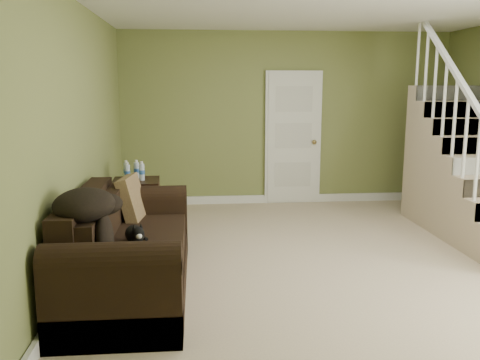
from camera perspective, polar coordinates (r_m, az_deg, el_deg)
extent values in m
cube|color=beige|center=(5.43, 10.15, -8.95)|extent=(5.00, 5.50, 0.01)
cube|color=white|center=(5.19, 11.14, 19.25)|extent=(5.00, 5.50, 0.01)
cube|color=olive|center=(7.83, 5.23, 6.86)|extent=(5.00, 0.04, 2.60)
cube|color=olive|center=(5.09, -17.72, 4.43)|extent=(0.04, 5.50, 2.60)
cube|color=white|center=(7.97, 5.12, -2.08)|extent=(5.00, 0.04, 0.12)
cube|color=white|center=(5.35, -16.66, -8.88)|extent=(0.04, 5.50, 0.12)
cube|color=white|center=(7.83, 5.97, 4.72)|extent=(0.86, 0.05, 2.02)
cube|color=white|center=(7.82, 5.99, 4.63)|extent=(0.78, 0.04, 1.96)
sphere|color=olive|center=(7.84, 8.35, 4.23)|extent=(0.07, 0.07, 0.07)
cylinder|color=white|center=(5.85, 25.13, 2.20)|extent=(0.04, 0.04, 0.90)
cylinder|color=white|center=(6.06, 24.01, 4.45)|extent=(0.04, 0.04, 0.90)
cylinder|color=white|center=(6.29, 22.97, 6.55)|extent=(0.04, 0.04, 0.90)
cube|color=beige|center=(6.84, 24.75, -0.52)|extent=(1.00, 0.27, 1.20)
cylinder|color=white|center=(6.52, 21.99, 8.49)|extent=(0.04, 0.04, 0.90)
cube|color=beige|center=(7.05, 23.74, 0.69)|extent=(1.00, 0.27, 1.40)
cylinder|color=white|center=(6.76, 21.07, 10.30)|extent=(0.04, 0.04, 0.90)
cube|color=beige|center=(7.27, 22.79, 1.83)|extent=(1.00, 0.27, 1.60)
cylinder|color=white|center=(7.01, 20.20, 11.98)|extent=(0.04, 0.04, 0.90)
cube|color=beige|center=(7.50, 21.90, 2.91)|extent=(1.00, 0.27, 1.80)
cylinder|color=white|center=(7.26, 19.39, 13.54)|extent=(0.04, 0.04, 0.90)
cube|color=white|center=(6.28, 23.27, 10.64)|extent=(0.06, 2.46, 1.84)
cube|color=black|center=(4.70, -12.06, -10.54)|extent=(0.96, 2.22, 0.25)
cube|color=black|center=(4.61, -10.92, -7.79)|extent=(0.73, 1.68, 0.22)
cube|color=black|center=(3.73, -14.05, -13.27)|extent=(0.96, 0.25, 0.63)
cube|color=black|center=(5.57, -10.92, -5.11)|extent=(0.96, 0.25, 0.63)
cylinder|color=black|center=(3.62, -14.27, -8.73)|extent=(0.96, 0.25, 0.25)
cylinder|color=black|center=(5.50, -11.03, -1.97)|extent=(0.96, 0.25, 0.25)
cube|color=black|center=(4.63, -16.95, -5.45)|extent=(0.20, 1.72, 0.64)
cube|color=black|center=(4.58, -15.08, -4.48)|extent=(0.14, 1.66, 0.35)
cube|color=black|center=(6.37, -11.50, -2.96)|extent=(0.58, 0.58, 0.67)
cylinder|color=silver|center=(6.23, -12.53, 0.78)|extent=(0.06, 0.06, 0.20)
cylinder|color=#2B5AA9|center=(6.23, -12.53, 0.78)|extent=(0.07, 0.07, 0.05)
cylinder|color=white|center=(6.21, -12.57, 1.83)|extent=(0.03, 0.03, 0.03)
cylinder|color=silver|center=(6.25, -10.96, 0.88)|extent=(0.06, 0.06, 0.20)
cylinder|color=#2B5AA9|center=(6.25, -10.96, 0.88)|extent=(0.07, 0.07, 0.05)
cylinder|color=white|center=(6.23, -11.00, 1.92)|extent=(0.03, 0.03, 0.03)
cylinder|color=silver|center=(6.39, -11.53, 1.07)|extent=(0.06, 0.06, 0.20)
cylinder|color=#2B5AA9|center=(6.39, -11.53, 1.07)|extent=(0.07, 0.07, 0.05)
cylinder|color=white|center=(6.37, -11.57, 2.08)|extent=(0.03, 0.03, 0.03)
cylinder|color=silver|center=(6.38, -12.65, 1.01)|extent=(0.06, 0.06, 0.20)
cylinder|color=#2B5AA9|center=(6.38, -12.65, 1.01)|extent=(0.07, 0.07, 0.05)
cylinder|color=white|center=(6.37, -12.69, 2.03)|extent=(0.03, 0.03, 0.03)
ellipsoid|color=black|center=(4.45, -11.74, -5.98)|extent=(0.23, 0.31, 0.15)
ellipsoid|color=white|center=(4.40, -11.83, -6.55)|extent=(0.12, 0.14, 0.08)
sphere|color=black|center=(4.30, -11.99, -5.85)|extent=(0.13, 0.13, 0.10)
ellipsoid|color=white|center=(4.26, -12.05, -6.23)|extent=(0.06, 0.06, 0.05)
cone|color=black|center=(4.30, -12.38, -5.14)|extent=(0.05, 0.05, 0.05)
cone|color=black|center=(4.29, -11.63, -5.14)|extent=(0.05, 0.05, 0.05)
cylinder|color=black|center=(4.56, -10.62, -6.29)|extent=(0.14, 0.19, 0.03)
ellipsoid|color=gold|center=(4.01, -11.97, -8.58)|extent=(0.13, 0.17, 0.05)
cube|color=#48301D|center=(5.27, -12.01, -2.11)|extent=(0.28, 0.49, 0.48)
ellipsoid|color=black|center=(4.03, -17.09, -2.68)|extent=(0.57, 0.68, 0.25)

